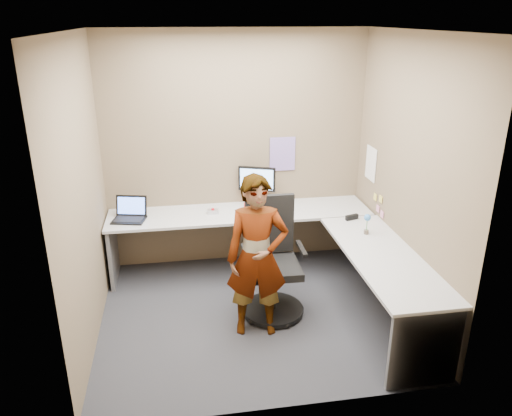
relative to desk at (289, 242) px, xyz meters
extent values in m
plane|color=#26272C|center=(-0.44, -0.39, -0.59)|extent=(3.00, 3.00, 0.00)
plane|color=brown|center=(-0.44, 0.91, 0.76)|extent=(3.00, 0.00, 3.00)
plane|color=brown|center=(1.06, -0.39, 0.76)|extent=(0.00, 2.70, 2.70)
plane|color=brown|center=(-1.94, -0.39, 0.76)|extent=(0.00, 2.70, 2.70)
plane|color=white|center=(-0.44, -0.39, 2.11)|extent=(3.00, 3.00, 0.00)
cube|color=silver|center=(-0.44, 0.59, 0.13)|extent=(2.96, 0.65, 0.03)
cube|color=silver|center=(0.74, -0.71, 0.13)|extent=(0.65, 1.91, 0.03)
cube|color=#59595B|center=(-1.88, 0.59, -0.24)|extent=(0.04, 0.60, 0.70)
cube|color=#59595B|center=(1.00, 0.59, -0.24)|extent=(0.04, 0.60, 0.70)
cube|color=#59595B|center=(0.74, -1.63, -0.24)|extent=(0.60, 0.04, 0.70)
cube|color=red|center=(-0.21, 0.76, 0.17)|extent=(0.32, 0.28, 0.05)
cube|color=black|center=(-0.21, 0.76, 0.20)|extent=(0.21, 0.18, 0.01)
cube|color=black|center=(-0.21, 0.78, 0.26)|extent=(0.05, 0.05, 0.11)
cube|color=black|center=(-0.21, 0.78, 0.46)|extent=(0.41, 0.18, 0.29)
cube|color=#80A9DD|center=(-0.22, 0.76, 0.46)|extent=(0.36, 0.14, 0.24)
cube|color=black|center=(-1.66, 0.52, 0.15)|extent=(0.39, 0.32, 0.02)
cube|color=black|center=(-1.63, 0.64, 0.27)|extent=(0.35, 0.15, 0.22)
cube|color=#507EFF|center=(-1.63, 0.64, 0.27)|extent=(0.30, 0.12, 0.18)
cube|color=#B7B7BC|center=(-0.74, 0.59, 0.16)|extent=(0.12, 0.08, 0.04)
sphere|color=#B60C14|center=(-0.74, 0.58, 0.19)|extent=(0.04, 0.04, 0.04)
cone|color=white|center=(-0.19, 0.44, 0.17)|extent=(0.10, 0.10, 0.06)
cube|color=black|center=(0.74, 0.16, 0.17)|extent=(0.16, 0.08, 0.05)
cylinder|color=brown|center=(0.76, -0.22, 0.16)|extent=(0.05, 0.05, 0.04)
cylinder|color=#338C3F|center=(0.76, -0.22, 0.25)|extent=(0.01, 0.01, 0.14)
sphere|color=#3C81D4|center=(0.76, -0.22, 0.32)|extent=(0.07, 0.07, 0.07)
cube|color=#846BB7|center=(0.11, 0.90, 0.71)|extent=(0.30, 0.01, 0.40)
cube|color=white|center=(1.05, 0.51, 0.66)|extent=(0.01, 0.28, 0.38)
cube|color=#F2E059|center=(1.05, 0.16, 0.36)|extent=(0.01, 0.07, 0.07)
cube|color=pink|center=(1.05, 0.21, 0.23)|extent=(0.01, 0.07, 0.07)
cube|color=pink|center=(1.05, 0.09, 0.21)|extent=(0.01, 0.07, 0.07)
cube|color=#F2E059|center=(1.05, 0.31, 0.33)|extent=(0.01, 0.07, 0.07)
cylinder|color=black|center=(-0.24, -0.40, -0.54)|extent=(0.62, 0.62, 0.04)
cylinder|color=black|center=(-0.24, -0.40, -0.30)|extent=(0.07, 0.07, 0.44)
cube|color=black|center=(-0.24, -0.40, -0.07)|extent=(0.52, 0.52, 0.08)
cube|color=black|center=(-0.24, -0.16, 0.29)|extent=(0.49, 0.06, 0.61)
cube|color=black|center=(-0.52, -0.40, 0.12)|extent=(0.05, 0.33, 0.03)
cube|color=black|center=(0.03, -0.40, 0.12)|extent=(0.05, 0.33, 0.03)
imported|color=#999399|center=(-0.44, -0.64, 0.18)|extent=(0.60, 0.43, 1.54)
camera|label=1|loc=(-1.11, -4.63, 2.23)|focal=35.00mm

